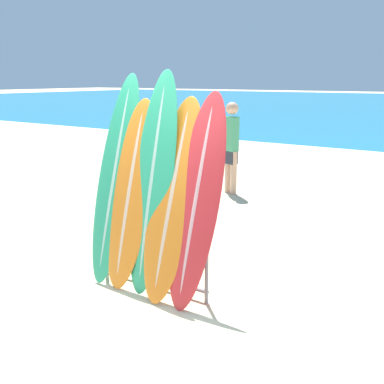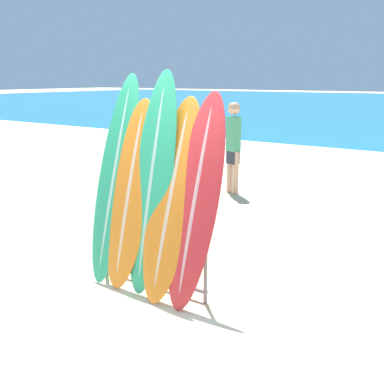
{
  "view_description": "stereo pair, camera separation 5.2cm",
  "coord_description": "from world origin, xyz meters",
  "px_view_note": "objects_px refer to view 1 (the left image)",
  "views": [
    {
      "loc": [
        2.74,
        -3.33,
        2.26
      ],
      "look_at": [
        -0.15,
        1.07,
        0.92
      ],
      "focal_mm": 42.0,
      "sensor_mm": 36.0,
      "label": 1
    },
    {
      "loc": [
        2.79,
        -3.3,
        2.26
      ],
      "look_at": [
        -0.15,
        1.07,
        0.92
      ],
      "focal_mm": 42.0,
      "sensor_mm": 36.0,
      "label": 2
    }
  ],
  "objects_px": {
    "surfboard_rack": "(152,246)",
    "person_far_right": "(188,163)",
    "surfboard_slot_3": "(173,199)",
    "surfboard_slot_0": "(116,178)",
    "person_near_water": "(231,144)",
    "surfboard_slot_4": "(197,200)",
    "surfboard_slot_2": "(153,183)",
    "surfboard_slot_1": "(131,194)"
  },
  "relations": [
    {
      "from": "surfboard_slot_1",
      "to": "surfboard_slot_4",
      "type": "height_order",
      "value": "surfboard_slot_4"
    },
    {
      "from": "surfboard_slot_0",
      "to": "person_near_water",
      "type": "height_order",
      "value": "surfboard_slot_0"
    },
    {
      "from": "surfboard_rack",
      "to": "surfboard_slot_1",
      "type": "xyz_separation_m",
      "value": [
        -0.28,
        0.0,
        0.55
      ]
    },
    {
      "from": "surfboard_slot_0",
      "to": "surfboard_slot_2",
      "type": "height_order",
      "value": "surfboard_slot_2"
    },
    {
      "from": "surfboard_slot_4",
      "to": "surfboard_slot_1",
      "type": "bearing_deg",
      "value": -178.22
    },
    {
      "from": "surfboard_rack",
      "to": "person_far_right",
      "type": "bearing_deg",
      "value": 114.12
    },
    {
      "from": "surfboard_slot_0",
      "to": "surfboard_slot_2",
      "type": "bearing_deg",
      "value": -1.21
    },
    {
      "from": "surfboard_rack",
      "to": "person_near_water",
      "type": "xyz_separation_m",
      "value": [
        -1.29,
        4.18,
        0.51
      ]
    },
    {
      "from": "person_near_water",
      "to": "person_far_right",
      "type": "distance_m",
      "value": 2.06
    },
    {
      "from": "surfboard_slot_1",
      "to": "person_far_right",
      "type": "distance_m",
      "value": 2.25
    },
    {
      "from": "person_near_water",
      "to": "person_far_right",
      "type": "height_order",
      "value": "person_near_water"
    },
    {
      "from": "surfboard_slot_2",
      "to": "surfboard_slot_4",
      "type": "relative_size",
      "value": 1.1
    },
    {
      "from": "surfboard_slot_1",
      "to": "surfboard_slot_4",
      "type": "bearing_deg",
      "value": 1.78
    },
    {
      "from": "surfboard_rack",
      "to": "person_far_right",
      "type": "relative_size",
      "value": 0.82
    },
    {
      "from": "surfboard_slot_0",
      "to": "person_near_water",
      "type": "distance_m",
      "value": 4.2
    },
    {
      "from": "surfboard_slot_1",
      "to": "surfboard_slot_2",
      "type": "xyz_separation_m",
      "value": [
        0.28,
        0.04,
        0.15
      ]
    },
    {
      "from": "person_near_water",
      "to": "person_far_right",
      "type": "bearing_deg",
      "value": 120.6
    },
    {
      "from": "surfboard_slot_3",
      "to": "person_far_right",
      "type": "relative_size",
      "value": 1.18
    },
    {
      "from": "surfboard_rack",
      "to": "surfboard_slot_2",
      "type": "xyz_separation_m",
      "value": [
        0.0,
        0.04,
        0.7
      ]
    },
    {
      "from": "surfboard_rack",
      "to": "surfboard_slot_2",
      "type": "distance_m",
      "value": 0.7
    },
    {
      "from": "surfboard_rack",
      "to": "surfboard_slot_3",
      "type": "relative_size",
      "value": 0.69
    },
    {
      "from": "surfboard_slot_0",
      "to": "surfboard_slot_1",
      "type": "xyz_separation_m",
      "value": [
        0.27,
        -0.05,
        -0.13
      ]
    },
    {
      "from": "person_near_water",
      "to": "person_far_right",
      "type": "xyz_separation_m",
      "value": [
        0.33,
        -2.03,
        -0.02
      ]
    },
    {
      "from": "surfboard_rack",
      "to": "person_near_water",
      "type": "distance_m",
      "value": 4.4
    },
    {
      "from": "surfboard_slot_0",
      "to": "surfboard_slot_4",
      "type": "bearing_deg",
      "value": -1.16
    },
    {
      "from": "surfboard_slot_1",
      "to": "surfboard_slot_4",
      "type": "relative_size",
      "value": 0.96
    },
    {
      "from": "surfboard_slot_4",
      "to": "surfboard_slot_3",
      "type": "bearing_deg",
      "value": -178.2
    },
    {
      "from": "surfboard_slot_0",
      "to": "surfboard_slot_1",
      "type": "height_order",
      "value": "surfboard_slot_0"
    },
    {
      "from": "person_near_water",
      "to": "surfboard_rack",
      "type": "bearing_deg",
      "value": 128.6
    },
    {
      "from": "surfboard_slot_0",
      "to": "surfboard_slot_1",
      "type": "bearing_deg",
      "value": -10.37
    },
    {
      "from": "surfboard_slot_0",
      "to": "surfboard_slot_2",
      "type": "xyz_separation_m",
      "value": [
        0.54,
        -0.01,
        0.02
      ]
    },
    {
      "from": "surfboard_slot_2",
      "to": "surfboard_rack",
      "type": "bearing_deg",
      "value": -91.61
    },
    {
      "from": "surfboard_slot_2",
      "to": "person_far_right",
      "type": "distance_m",
      "value": 2.33
    },
    {
      "from": "surfboard_slot_4",
      "to": "person_near_water",
      "type": "distance_m",
      "value": 4.55
    },
    {
      "from": "surfboard_slot_2",
      "to": "surfboard_slot_1",
      "type": "bearing_deg",
      "value": -172.41
    },
    {
      "from": "person_far_right",
      "to": "person_near_water",
      "type": "bearing_deg",
      "value": 4.92
    },
    {
      "from": "surfboard_slot_4",
      "to": "person_near_water",
      "type": "xyz_separation_m",
      "value": [
        -1.86,
        4.15,
        -0.08
      ]
    },
    {
      "from": "surfboard_slot_0",
      "to": "person_far_right",
      "type": "bearing_deg",
      "value": 101.32
    },
    {
      "from": "surfboard_slot_4",
      "to": "person_far_right",
      "type": "bearing_deg",
      "value": 125.83
    },
    {
      "from": "surfboard_slot_0",
      "to": "person_far_right",
      "type": "distance_m",
      "value": 2.15
    },
    {
      "from": "surfboard_slot_1",
      "to": "person_near_water",
      "type": "relative_size",
      "value": 1.14
    },
    {
      "from": "surfboard_slot_2",
      "to": "person_near_water",
      "type": "distance_m",
      "value": 4.34
    }
  ]
}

